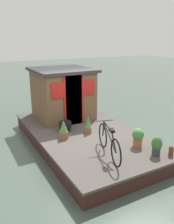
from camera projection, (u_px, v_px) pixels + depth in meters
ground_plane at (84, 144)px, 7.67m from camera, size 60.00×60.00×0.00m
houseboat_deck at (84, 138)px, 7.60m from camera, size 5.60×3.04×0.46m
houseboat_cabin at (63, 93)px, 8.66m from camera, size 2.12×2.06×1.82m
bicycle at (109, 142)px, 5.86m from camera, size 1.65×0.60×0.80m
potted_plant_rosemary at (64, 130)px, 6.89m from camera, size 0.27×0.27×0.58m
potted_plant_fern at (138, 137)px, 6.39m from camera, size 0.32×0.32×0.52m
potted_plant_geranium at (157, 145)px, 5.90m from camera, size 0.27×0.27×0.52m
potted_plant_basil at (88, 125)px, 7.29m from camera, size 0.22×0.22×0.58m
charcoal_grill at (65, 125)px, 7.47m from camera, size 0.40×0.40×0.32m
mooring_bollard at (171, 150)px, 5.92m from camera, size 0.13×0.13×0.27m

